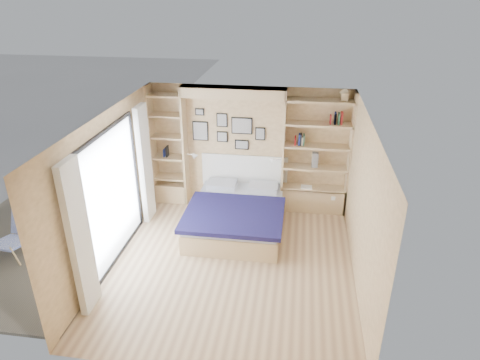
# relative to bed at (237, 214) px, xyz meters

# --- Properties ---
(ground) EXTENTS (4.50, 4.50, 0.00)m
(ground) POSITION_rel_bed_xyz_m (0.09, -1.16, -0.28)
(ground) COLOR tan
(ground) RESTS_ON ground
(room_shell) EXTENTS (4.50, 4.50, 4.50)m
(room_shell) POSITION_rel_bed_xyz_m (-0.29, 0.37, 0.80)
(room_shell) COLOR #E3BE8A
(room_shell) RESTS_ON ground
(bed) EXTENTS (1.79, 2.19, 1.07)m
(bed) POSITION_rel_bed_xyz_m (0.00, 0.00, 0.00)
(bed) COLOR tan
(bed) RESTS_ON ground
(photo_gallery) EXTENTS (1.48, 0.02, 0.82)m
(photo_gallery) POSITION_rel_bed_xyz_m (-0.36, 1.07, 1.32)
(photo_gallery) COLOR black
(photo_gallery) RESTS_ON ground
(reading_lamps) EXTENTS (1.92, 0.12, 0.15)m
(reading_lamps) POSITION_rel_bed_xyz_m (-0.21, 0.84, 0.82)
(reading_lamps) COLOR silver
(reading_lamps) RESTS_ON ground
(shelf_decor) EXTENTS (3.62, 0.23, 2.03)m
(shelf_decor) POSITION_rel_bed_xyz_m (1.32, 0.91, 1.43)
(shelf_decor) COLOR #AA1218
(shelf_decor) RESTS_ON ground
(deck) EXTENTS (3.20, 4.00, 0.05)m
(deck) POSITION_rel_bed_xyz_m (-3.51, -1.16, -0.28)
(deck) COLOR brown
(deck) RESTS_ON ground
(deck_chair) EXTENTS (0.60, 0.93, 0.90)m
(deck_chair) POSITION_rel_bed_xyz_m (-3.61, -1.34, 0.15)
(deck_chair) COLOR tan
(deck_chair) RESTS_ON ground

